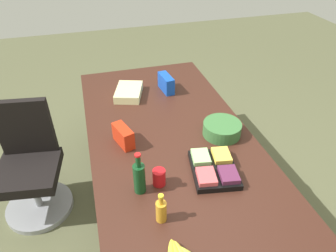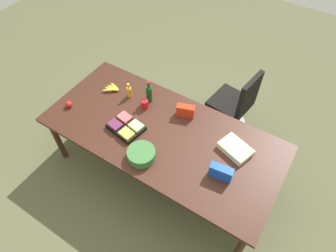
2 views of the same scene
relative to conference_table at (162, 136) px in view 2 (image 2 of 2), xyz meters
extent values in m
plane|color=brown|center=(0.00, 0.00, -0.71)|extent=(10.00, 10.00, 0.00)
cube|color=#3C1F16|center=(0.00, 0.00, 0.04)|extent=(2.60, 1.20, 0.04)
cylinder|color=#3C1F16|center=(-1.21, -0.51, -0.35)|extent=(0.07, 0.07, 0.73)
cylinder|color=#3C1F16|center=(1.21, -0.51, -0.35)|extent=(0.07, 0.07, 0.73)
cylinder|color=#3C1F16|center=(-1.21, 0.51, -0.35)|extent=(0.07, 0.07, 0.73)
cylinder|color=#3C1F16|center=(1.21, 0.51, -0.35)|extent=(0.07, 0.07, 0.73)
cylinder|color=gray|center=(-0.35, -1.11, -0.69)|extent=(0.56, 0.56, 0.05)
cylinder|color=gray|center=(-0.35, -1.11, -0.47)|extent=(0.06, 0.06, 0.39)
cube|color=black|center=(-0.35, -1.11, -0.27)|extent=(0.54, 0.54, 0.09)
cube|color=black|center=(-0.56, -1.08, 0.02)|extent=(0.12, 0.44, 0.49)
cylinder|color=red|center=(0.36, -0.20, 0.11)|extent=(0.10, 0.10, 0.11)
cylinder|color=#386C37|center=(0.00, 0.38, 0.11)|extent=(0.31, 0.31, 0.10)
sphere|color=#AD1E1A|center=(1.11, 0.25, 0.10)|extent=(0.09, 0.09, 0.08)
cylinder|color=orange|center=(0.62, -0.26, 0.13)|extent=(0.08, 0.08, 0.13)
cylinder|color=orange|center=(0.62, -0.26, 0.22)|extent=(0.03, 0.03, 0.05)
cylinder|color=gold|center=(0.62, -0.26, 0.25)|extent=(0.04, 0.04, 0.01)
cube|color=blue|center=(-0.76, 0.15, 0.13)|extent=(0.23, 0.11, 0.15)
cube|color=black|center=(0.36, 0.16, 0.08)|extent=(0.40, 0.34, 0.04)
cube|color=#A3E387|center=(0.26, 0.11, 0.12)|extent=(0.16, 0.13, 0.03)
cube|color=#DE5357|center=(0.43, 0.08, 0.12)|extent=(0.16, 0.13, 0.03)
cube|color=yellow|center=(0.28, 0.25, 0.12)|extent=(0.16, 0.13, 0.03)
cube|color=#5C2646|center=(0.46, 0.22, 0.12)|extent=(0.16, 0.13, 0.03)
ellipsoid|color=yellow|center=(0.86, -0.27, 0.08)|extent=(0.17, 0.08, 0.04)
ellipsoid|color=yellow|center=(0.86, -0.24, 0.08)|extent=(0.17, 0.04, 0.04)
ellipsoid|color=yellow|center=(0.87, -0.21, 0.08)|extent=(0.17, 0.07, 0.04)
ellipsoid|color=#D7CB42|center=(0.88, -0.19, 0.08)|extent=(0.16, 0.13, 0.04)
cube|color=red|center=(-0.09, -0.35, 0.13)|extent=(0.22, 0.14, 0.14)
cube|color=beige|center=(-0.76, -0.20, 0.09)|extent=(0.37, 0.31, 0.07)
cylinder|color=#113E1C|center=(0.39, -0.33, 0.16)|extent=(0.09, 0.09, 0.20)
cylinder|color=#113E1C|center=(0.39, -0.33, 0.30)|extent=(0.04, 0.04, 0.08)
cylinder|color=red|center=(0.39, -0.33, 0.34)|extent=(0.05, 0.05, 0.01)
camera|label=1|loc=(1.66, -0.51, 1.47)|focal=32.77mm
camera|label=2|loc=(-1.09, 1.61, 2.55)|focal=31.45mm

